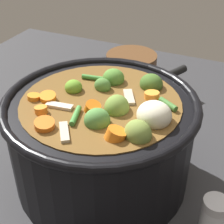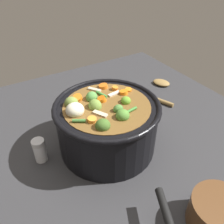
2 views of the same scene
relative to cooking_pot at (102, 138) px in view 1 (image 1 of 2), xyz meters
The scene contains 4 objects.
ground_plane 0.08m from the cooking_pot, 99.77° to the right, with size 1.10×1.10×0.00m, color #2D2D30.
cooking_pot is the anchor object (origin of this frame).
salt_shaker 0.20m from the cooking_pot, 75.80° to the left, with size 0.04×0.04×0.07m.
small_saucepan 0.35m from the cooking_pot, 166.81° to the right, with size 0.17×0.20×0.07m.
Camera 1 is at (0.39, 0.19, 0.42)m, focal length 54.68 mm.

